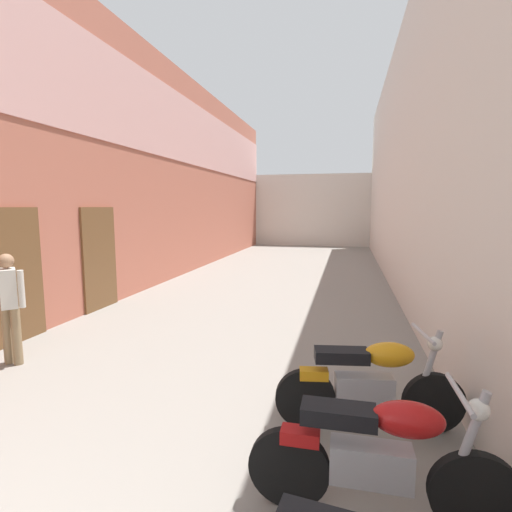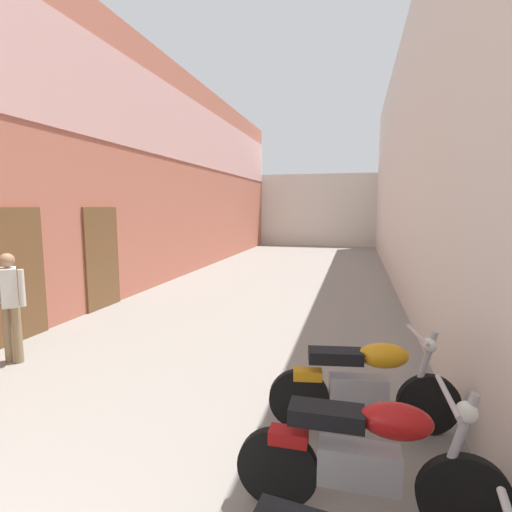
# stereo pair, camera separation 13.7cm
# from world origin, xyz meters

# --- Properties ---
(ground_plane) EXTENTS (38.59, 38.59, 0.00)m
(ground_plane) POSITION_xyz_m (0.00, 9.29, 0.00)
(ground_plane) COLOR gray
(building_left) EXTENTS (0.45, 22.59, 6.49)m
(building_left) POSITION_xyz_m (-3.41, 11.23, 3.27)
(building_left) COLOR #B76651
(building_left) RESTS_ON ground
(building_right) EXTENTS (0.45, 22.59, 6.90)m
(building_right) POSITION_xyz_m (3.41, 11.29, 3.45)
(building_right) COLOR beige
(building_right) RESTS_ON ground
(building_far_end) EXTENTS (9.43, 2.00, 4.04)m
(building_far_end) POSITION_xyz_m (0.00, 23.59, 2.02)
(building_far_end) COLOR beige
(building_far_end) RESTS_ON ground
(motorcycle_third) EXTENTS (1.85, 0.58, 1.04)m
(motorcycle_third) POSITION_xyz_m (2.27, 3.16, 0.50)
(motorcycle_third) COLOR black
(motorcycle_third) RESTS_ON ground
(motorcycle_fourth) EXTENTS (1.84, 0.58, 1.04)m
(motorcycle_fourth) POSITION_xyz_m (2.27, 4.31, 0.50)
(motorcycle_fourth) COLOR black
(motorcycle_fourth) RESTS_ON ground
(pedestrian_further_down) EXTENTS (0.52, 0.38, 1.57)m
(pedestrian_further_down) POSITION_xyz_m (-2.54, 4.84, 0.92)
(pedestrian_further_down) COLOR #8C7251
(pedestrian_further_down) RESTS_ON ground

